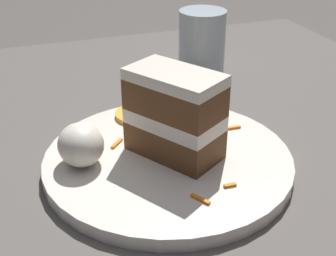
{
  "coord_description": "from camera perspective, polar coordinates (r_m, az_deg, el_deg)",
  "views": [
    {
      "loc": [
        0.43,
        -0.19,
        0.34
      ],
      "look_at": [
        -0.01,
        -0.03,
        0.08
      ],
      "focal_mm": 50.0,
      "sensor_mm": 36.0,
      "label": 1
    }
  ],
  "objects": [
    {
      "name": "ground_plane",
      "position": [
        0.58,
        3.49,
        -6.99
      ],
      "size": [
        6.0,
        6.0,
        0.0
      ],
      "primitive_type": "plane",
      "color": "#4C4742",
      "rests_on": "ground"
    },
    {
      "name": "dining_table",
      "position": [
        0.57,
        3.54,
        -5.84
      ],
      "size": [
        1.05,
        0.91,
        0.03
      ],
      "primitive_type": "cube",
      "color": "#56514C",
      "rests_on": "ground"
    },
    {
      "name": "plate",
      "position": [
        0.56,
        0.0,
        -3.99
      ],
      "size": [
        0.29,
        0.29,
        0.02
      ],
      "primitive_type": "cylinder",
      "color": "silver",
      "rests_on": "dining_table"
    },
    {
      "name": "cake_slice",
      "position": [
        0.53,
        0.81,
        1.71
      ],
      "size": [
        0.12,
        0.11,
        0.1
      ],
      "rotation": [
        0.0,
        0.0,
        5.27
      ],
      "color": "brown",
      "rests_on": "plate"
    },
    {
      "name": "cream_dollop",
      "position": [
        0.53,
        -10.57,
        -2.01
      ],
      "size": [
        0.06,
        0.05,
        0.05
      ],
      "primitive_type": "ellipsoid",
      "color": "silver",
      "rests_on": "plate"
    },
    {
      "name": "orange_garnish",
      "position": [
        0.64,
        -3.73,
        1.66
      ],
      "size": [
        0.06,
        0.06,
        0.01
      ],
      "primitive_type": "cylinder",
      "color": "orange",
      "rests_on": "plate"
    },
    {
      "name": "carrot_shreds_scatter",
      "position": [
        0.57,
        1.8,
        -2.27
      ],
      "size": [
        0.19,
        0.2,
        0.0
      ],
      "color": "orange",
      "rests_on": "plate"
    },
    {
      "name": "drinking_glass",
      "position": [
        0.81,
        4.14,
        9.73
      ],
      "size": [
        0.08,
        0.08,
        0.11
      ],
      "color": "silver",
      "rests_on": "dining_table"
    }
  ]
}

